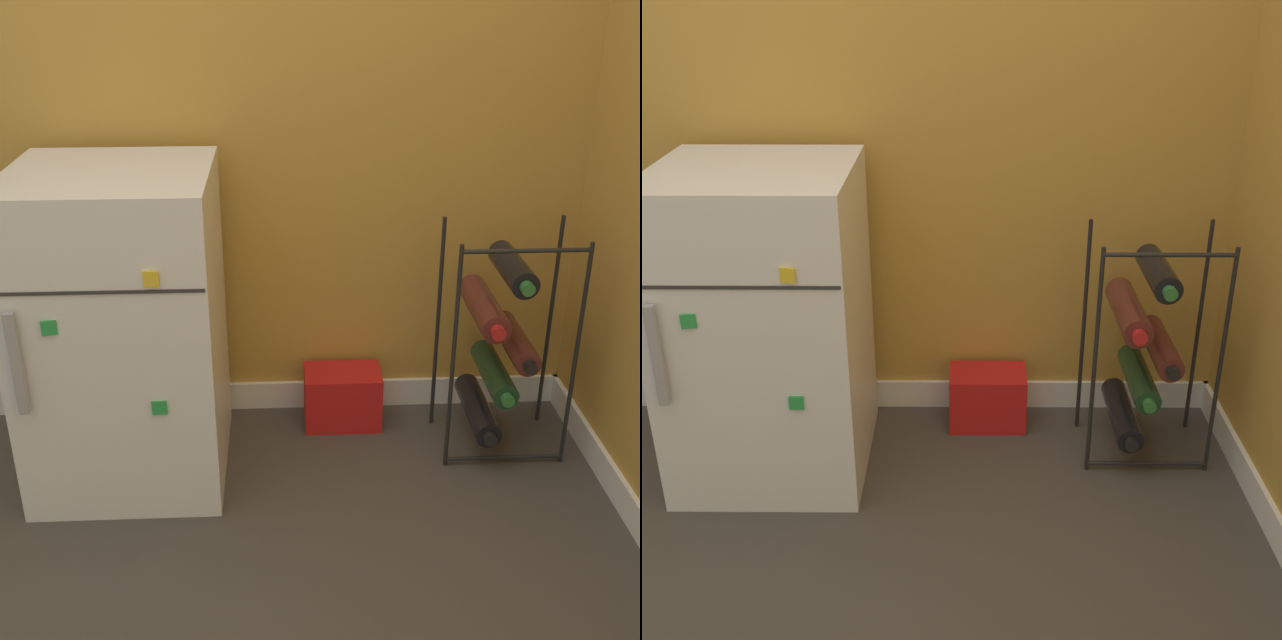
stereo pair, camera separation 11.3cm
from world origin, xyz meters
TOP-DOWN VIEW (x-y plane):
  - ground_plane at (0.00, 0.00)m, footprint 14.00×14.00m
  - mini_fridge at (-0.41, 0.24)m, footprint 0.51×0.53m
  - wine_rack at (0.62, 0.29)m, footprint 0.35×0.32m
  - soda_box at (0.19, 0.43)m, footprint 0.23×0.15m

SIDE VIEW (x-z plane):
  - ground_plane at x=0.00m, z-range 0.00..0.00m
  - soda_box at x=0.19m, z-range 0.00..0.18m
  - wine_rack at x=0.62m, z-range 0.00..0.67m
  - mini_fridge at x=-0.41m, z-range 0.00..0.86m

